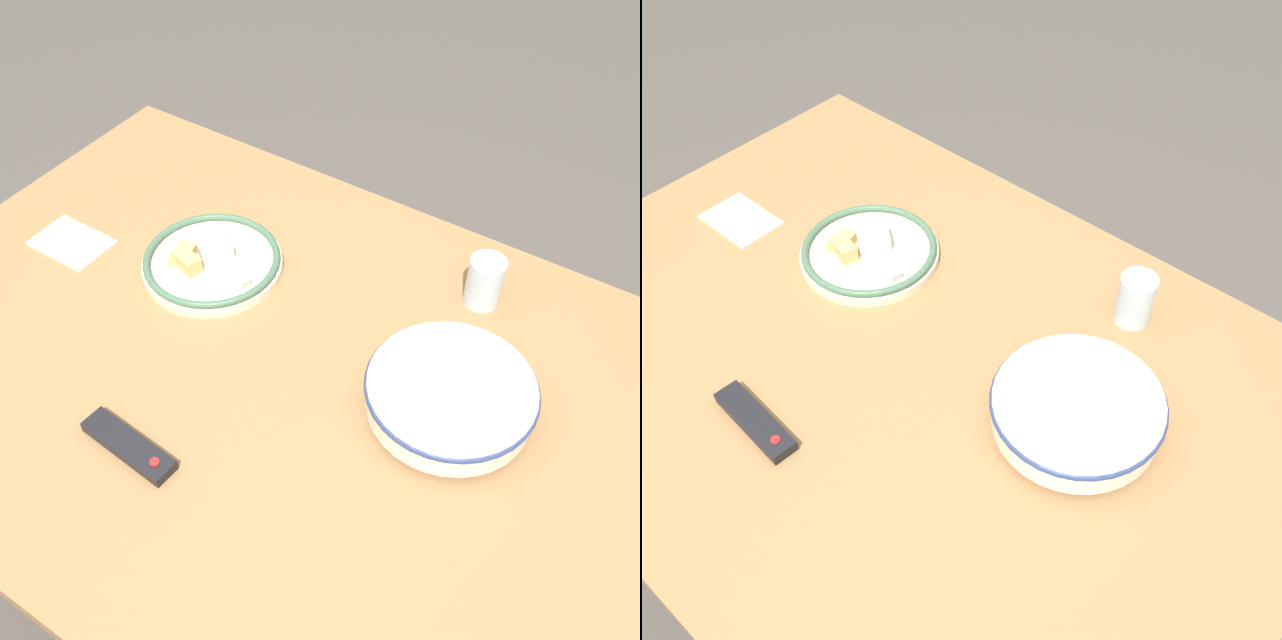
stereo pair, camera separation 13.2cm
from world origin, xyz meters
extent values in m
plane|color=#4C4742|center=(0.00, 0.00, 0.00)|extent=(8.00, 8.00, 0.00)
cube|color=olive|center=(0.00, 0.00, 0.74)|extent=(1.45, 1.04, 0.04)
cylinder|color=olive|center=(-0.65, -0.45, 0.36)|extent=(0.06, 0.06, 0.72)
cylinder|color=olive|center=(0.65, -0.45, 0.36)|extent=(0.06, 0.06, 0.72)
cylinder|color=silver|center=(-0.32, -0.09, 0.77)|extent=(0.12, 0.12, 0.01)
cylinder|color=silver|center=(-0.32, -0.09, 0.80)|extent=(0.27, 0.27, 0.06)
cylinder|color=#9E4C1E|center=(-0.32, -0.09, 0.80)|extent=(0.25, 0.25, 0.05)
torus|color=navy|center=(-0.32, -0.09, 0.82)|extent=(0.28, 0.28, 0.01)
cylinder|color=beige|center=(0.22, -0.15, 0.77)|extent=(0.27, 0.27, 0.02)
torus|color=#42664C|center=(0.22, -0.15, 0.79)|extent=(0.27, 0.27, 0.01)
cube|color=silver|center=(0.13, -0.13, 0.79)|extent=(0.04, 0.03, 0.02)
cube|color=tan|center=(0.27, -0.12, 0.79)|extent=(0.05, 0.07, 0.02)
cube|color=silver|center=(0.22, -0.16, 0.80)|extent=(0.08, 0.08, 0.03)
cube|color=tan|center=(0.24, -0.11, 0.80)|extent=(0.06, 0.05, 0.03)
cube|color=black|center=(0.07, 0.26, 0.77)|extent=(0.18, 0.06, 0.02)
cylinder|color=red|center=(0.01, 0.26, 0.79)|extent=(0.02, 0.02, 0.00)
cylinder|color=silver|center=(-0.26, -0.35, 0.81)|extent=(0.07, 0.07, 0.10)
cube|color=beige|center=(0.50, -0.05, 0.77)|extent=(0.15, 0.11, 0.01)
camera|label=1|loc=(-0.54, 0.64, 1.77)|focal=42.00mm
camera|label=2|loc=(-0.65, 0.56, 1.77)|focal=42.00mm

